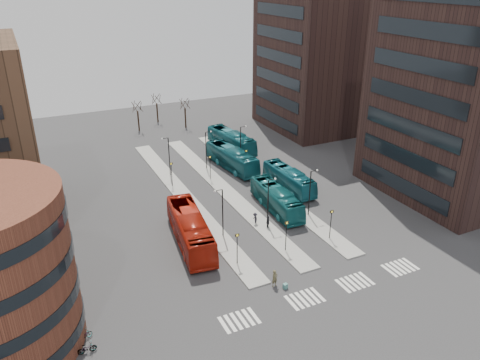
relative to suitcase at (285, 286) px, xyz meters
name	(u,v)px	position (x,y,z in m)	size (l,w,h in m)	color
ground	(339,321)	(1.89, -6.19, -0.27)	(160.00, 160.00, 0.00)	#2A2A2C
island_left	(184,197)	(-2.11, 23.81, -0.20)	(2.50, 45.00, 0.15)	gray
island_mid	(224,189)	(3.89, 23.81, -0.20)	(2.50, 45.00, 0.15)	gray
island_right	(260,181)	(9.89, 23.81, -0.20)	(2.50, 45.00, 0.15)	gray
suitcase	(285,286)	(0.00, 0.00, 0.00)	(0.44, 0.35, 0.54)	#1C239E
red_bus	(190,229)	(-5.47, 12.10, 1.57)	(3.09, 13.20, 3.68)	#A71C0C
teal_bus_a	(276,199)	(7.58, 15.04, 1.28)	(2.61, 11.18, 3.11)	#12565A
teal_bus_b	(232,158)	(8.33, 30.51, 1.42)	(2.85, 12.17, 3.39)	#12535D
teal_bus_c	(289,179)	(12.50, 20.03, 1.22)	(2.51, 10.74, 2.99)	#16616F
teal_bus_d	(231,141)	(11.80, 38.23, 1.41)	(2.83, 12.10, 3.37)	#145D67
traveller	(275,278)	(-0.77, 0.81, 0.66)	(0.68, 0.45, 1.86)	brown
commuter_a	(197,243)	(-5.31, 10.49, 0.58)	(0.83, 0.65, 1.71)	black
commuter_b	(268,222)	(4.16, 11.14, 0.57)	(0.99, 0.41, 1.69)	black
commuter_c	(255,219)	(3.26, 12.80, 0.50)	(0.99, 0.57, 1.54)	black
bicycle_near	(87,348)	(-19.11, -0.23, 0.15)	(0.56, 1.60, 0.84)	gray
bicycle_mid	(87,349)	(-19.11, -0.31, 0.18)	(0.42, 1.50, 0.90)	gray
bicycle_far	(84,336)	(-19.11, 1.31, 0.15)	(0.57, 1.62, 0.85)	gray
crosswalk_stripes	(328,291)	(3.64, -2.19, -0.27)	(22.35, 2.40, 0.01)	silver
tower_near	(472,85)	(33.86, 9.81, 14.73)	(20.12, 20.00, 30.00)	black
tower_far	(323,50)	(33.86, 43.81, 14.73)	(20.12, 20.00, 30.00)	black
sign_poles	(242,194)	(3.49, 16.81, 2.14)	(12.45, 22.12, 3.65)	black
lamp_posts	(233,170)	(4.52, 21.81, 3.31)	(14.04, 20.24, 6.12)	black
bare_trees	(160,114)	(4.55, 56.48, 2.45)	(10.97, 8.14, 5.90)	black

